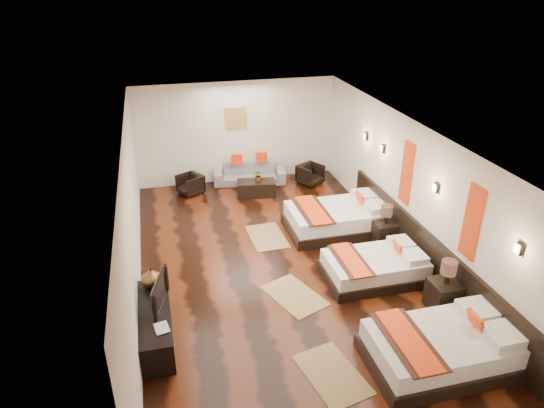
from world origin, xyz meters
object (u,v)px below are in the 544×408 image
object	(u,v)px
armchair_left	(190,184)
tv_console	(156,324)
book	(155,330)
nightstand_b	(384,230)
figurine	(151,277)
coffee_table	(256,188)
bed_far	(338,218)
tv	(155,292)
bed_mid	(375,267)
armchair_right	(310,174)
bed_near	(442,348)
nightstand_a	(444,292)
sofa	(249,173)
table_plant	(259,175)

from	to	relation	value
armchair_left	tv_console	bearing A→B (deg)	-39.97
book	nightstand_b	bearing A→B (deg)	25.48
figurine	coffee_table	bearing A→B (deg)	57.25
bed_far	armchair_left	xyz separation A→B (m)	(-3.10, 2.84, -0.03)
tv	armchair_left	xyz separation A→B (m)	(1.04, 5.41, -0.54)
bed_mid	armchair_right	world-z (taller)	bed_mid
bed_mid	figurine	xyz separation A→B (m)	(-4.19, -0.01, 0.48)
bed_near	tv_console	bearing A→B (deg)	158.69
tv_console	armchair_right	bearing A→B (deg)	50.67
book	nightstand_a	bearing A→B (deg)	0.21
book	sofa	world-z (taller)	sofa
figurine	table_plant	xyz separation A→B (m)	(2.85, 4.35, -0.19)
nightstand_b	coffee_table	bearing A→B (deg)	124.47
book	table_plant	distance (m)	6.22
armchair_right	table_plant	size ratio (longest dim) A/B	2.09
figurine	tv	bearing A→B (deg)	-84.96
tv_console	armchair_left	world-z (taller)	tv_console
bed_far	armchair_right	world-z (taller)	bed_far
figurine	nightstand_b	bearing A→B (deg)	13.33
bed_mid	book	world-z (taller)	bed_mid
figurine	bed_far	bearing A→B (deg)	25.54
tv_console	armchair_left	distance (m)	5.64
bed_far	sofa	world-z (taller)	bed_far
coffee_table	armchair_left	bearing A→B (deg)	162.93
nightstand_a	coffee_table	world-z (taller)	nightstand_a
nightstand_a	table_plant	size ratio (longest dim) A/B	3.35
nightstand_a	nightstand_b	distance (m)	2.34
bed_near	bed_far	size ratio (longest dim) A/B	0.97
tv	armchair_left	world-z (taller)	tv
bed_near	figurine	xyz separation A→B (m)	(-4.20, 2.33, 0.45)
bed_near	nightstand_b	world-z (taller)	nightstand_b
tv_console	armchair_left	size ratio (longest dim) A/B	3.02
bed_near	bed_far	bearing A→B (deg)	89.99
figurine	book	bearing A→B (deg)	-90.00
bed_far	sofa	xyz separation A→B (m)	(-1.42, 3.19, -0.01)
bed_near	tv_console	distance (m)	4.51
bed_near	armchair_right	size ratio (longest dim) A/B	3.58
nightstand_b	book	bearing A→B (deg)	-154.52
bed_mid	figurine	world-z (taller)	figurine
bed_near	coffee_table	xyz separation A→B (m)	(-1.42, 6.65, -0.09)
armchair_left	coffee_table	distance (m)	1.77
bed_far	nightstand_a	distance (m)	3.26
nightstand_a	bed_mid	bearing A→B (deg)	122.63
book	figurine	bearing A→B (deg)	90.00
bed_far	nightstand_b	world-z (taller)	nightstand_b
nightstand_b	sofa	distance (m)	4.57
bed_mid	book	xyz separation A→B (m)	(-4.19, -1.19, 0.31)
tv	table_plant	bearing A→B (deg)	-14.31
bed_far	bed_mid	bearing A→B (deg)	-90.13
sofa	coffee_table	size ratio (longest dim) A/B	1.98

